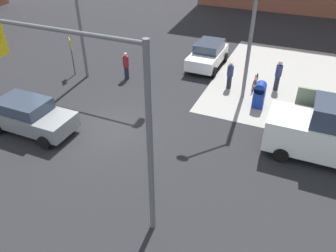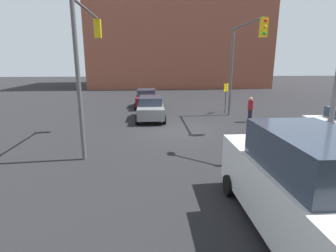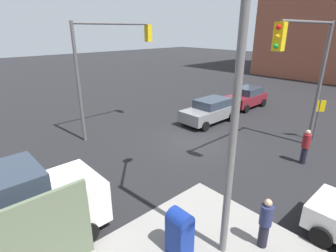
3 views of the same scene
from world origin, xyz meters
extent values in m
plane|color=black|center=(0.00, 0.00, 0.00)|extent=(120.00, 120.00, 0.00)
cylinder|color=#59595B|center=(-4.50, 4.50, 3.25)|extent=(0.18, 0.18, 6.50)
cylinder|color=#59595B|center=(-1.87, 4.50, 6.38)|extent=(5.26, 0.12, 0.12)
cube|color=yellow|center=(0.76, 4.50, 5.85)|extent=(0.32, 0.36, 1.00)
sphere|color=red|center=(0.94, 4.50, 6.17)|extent=(0.18, 0.18, 0.18)
sphere|color=orange|center=(0.94, 4.50, 5.85)|extent=(0.18, 0.18, 0.18)
sphere|color=green|center=(0.94, 4.50, 5.53)|extent=(0.18, 0.18, 0.18)
cylinder|color=#59595B|center=(4.50, -4.50, 3.25)|extent=(0.18, 0.18, 6.50)
cylinder|color=#59595B|center=(2.06, -4.50, 6.38)|extent=(4.87, 0.12, 0.12)
cube|color=yellow|center=(-0.37, -4.50, 5.85)|extent=(0.32, 0.36, 1.00)
sphere|color=red|center=(-0.55, -4.50, 6.17)|extent=(0.18, 0.18, 0.18)
sphere|color=orange|center=(-0.55, -4.50, 5.85)|extent=(0.18, 0.18, 0.18)
sphere|color=green|center=(-0.55, -4.50, 5.53)|extent=(0.18, 0.18, 0.18)
cylinder|color=slate|center=(5.20, 5.80, 4.00)|extent=(0.20, 0.20, 8.00)
cylinder|color=#4C4C4C|center=(-5.40, 4.43, 1.20)|extent=(0.08, 0.08, 2.40)
cube|color=yellow|center=(-5.40, 4.43, 2.05)|extent=(0.48, 0.48, 0.64)
cube|color=navy|center=(6.20, 5.00, 0.57)|extent=(0.56, 0.64, 1.15)
cylinder|color=navy|center=(6.20, 5.00, 1.15)|extent=(0.56, 0.64, 0.56)
cube|color=maroon|center=(-8.42, -2.00, 0.70)|extent=(3.82, 1.80, 0.75)
cube|color=#2D3847|center=(-8.72, -2.00, 1.35)|extent=(2.14, 1.58, 0.55)
cylinder|color=black|center=(-7.12, -1.10, 0.32)|extent=(0.64, 0.22, 0.64)
cylinder|color=black|center=(-7.12, -2.90, 0.32)|extent=(0.64, 0.22, 0.64)
cylinder|color=black|center=(-9.72, -1.10, 0.32)|extent=(0.64, 0.22, 0.64)
cylinder|color=black|center=(-9.72, -2.90, 0.32)|extent=(0.64, 0.22, 0.64)
cube|color=slate|center=(-3.22, -1.63, 0.70)|extent=(4.20, 1.80, 0.75)
cube|color=#2D3847|center=(-3.56, -1.63, 1.35)|extent=(2.35, 1.58, 0.55)
cylinder|color=black|center=(-1.80, -0.73, 0.32)|extent=(0.64, 0.22, 0.64)
cylinder|color=black|center=(-1.80, -2.53, 0.32)|extent=(0.64, 0.22, 0.64)
cylinder|color=black|center=(-4.65, -0.73, 0.32)|extent=(0.64, 0.22, 0.64)
cylinder|color=black|center=(-4.65, -2.53, 0.32)|extent=(0.64, 0.22, 0.64)
cylinder|color=black|center=(2.92, 7.66, 0.32)|extent=(0.22, 0.64, 0.64)
cube|color=white|center=(9.79, 1.80, 1.02)|extent=(5.40, 2.10, 1.40)
cylinder|color=black|center=(7.95, 0.75, 0.32)|extent=(0.64, 0.22, 0.64)
cylinder|color=black|center=(7.95, 2.85, 0.32)|extent=(0.64, 0.22, 0.64)
cylinder|color=maroon|center=(-2.00, 5.20, 1.17)|extent=(0.36, 0.36, 0.66)
sphere|color=tan|center=(-2.00, 5.20, 1.61)|extent=(0.23, 0.23, 0.23)
cylinder|color=#1E1E2D|center=(-2.00, 5.20, 0.42)|extent=(0.28, 0.28, 0.84)
cylinder|color=navy|center=(4.20, 6.50, 1.11)|extent=(0.36, 0.36, 0.63)
sphere|color=tan|center=(4.20, 6.50, 1.54)|extent=(0.22, 0.22, 0.22)
cylinder|color=#1E1E2D|center=(4.20, 6.50, 0.40)|extent=(0.28, 0.28, 0.80)
camera|label=1|loc=(7.90, -11.01, 8.99)|focal=35.00mm
camera|label=2|loc=(15.27, -1.65, 4.07)|focal=28.00mm
camera|label=3|loc=(10.41, 9.11, 6.12)|focal=28.00mm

